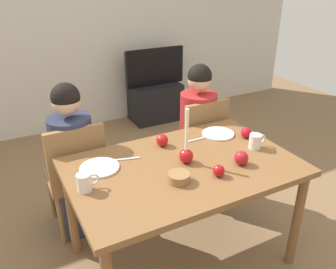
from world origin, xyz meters
TOP-DOWN VIEW (x-y plane):
  - ground_plane at (0.00, 0.00)m, footprint 7.68×7.68m
  - back_wall at (0.00, 2.60)m, footprint 6.40×0.10m
  - dining_table at (0.00, 0.00)m, footprint 1.40×0.90m
  - chair_left at (-0.53, 0.61)m, footprint 0.40×0.40m
  - chair_right at (0.51, 0.61)m, footprint 0.40×0.40m
  - person_left_child at (-0.53, 0.64)m, footprint 0.30×0.30m
  - person_right_child at (0.51, 0.64)m, footprint 0.30×0.30m
  - tv_stand at (0.92, 2.30)m, footprint 0.64×0.40m
  - tv at (0.92, 2.30)m, footprint 0.79×0.05m
  - candle_centerpiece at (0.03, 0.02)m, footprint 0.09×0.09m
  - plate_left at (-0.47, 0.20)m, footprint 0.24×0.24m
  - plate_right at (0.44, 0.25)m, footprint 0.23×0.23m
  - mug_left at (-0.61, 0.01)m, footprint 0.12×0.08m
  - mug_right at (0.54, -0.04)m, footprint 0.13×0.08m
  - fork_left at (-0.29, 0.22)m, footprint 0.18×0.06m
  - fork_right at (0.26, 0.25)m, footprint 0.18×0.02m
  - bowl_walnuts at (-0.12, -0.15)m, footprint 0.13×0.13m
  - apple_near_candle at (0.32, -0.16)m, footprint 0.09×0.09m
  - apple_by_left_plate at (0.58, 0.12)m, footprint 0.08×0.08m
  - apple_by_right_mug at (-0.00, 0.28)m, footprint 0.08×0.08m
  - apple_far_edge at (0.12, -0.21)m, footprint 0.07×0.07m

SIDE VIEW (x-z plane):
  - ground_plane at x=0.00m, z-range 0.00..0.00m
  - tv_stand at x=0.92m, z-range 0.00..0.48m
  - chair_left at x=-0.53m, z-range 0.06..0.96m
  - chair_right at x=0.51m, z-range 0.06..0.96m
  - person_left_child at x=-0.53m, z-range -0.02..1.16m
  - person_right_child at x=0.51m, z-range -0.02..1.16m
  - dining_table at x=0.00m, z-range 0.29..1.04m
  - tv at x=0.92m, z-range 0.48..0.94m
  - fork_left at x=-0.29m, z-range 0.75..0.76m
  - fork_right at x=0.26m, z-range 0.75..0.76m
  - plate_left at x=-0.47m, z-range 0.75..0.76m
  - plate_right at x=0.44m, z-range 0.75..0.76m
  - bowl_walnuts at x=-0.12m, z-range 0.75..0.80m
  - apple_far_edge at x=0.12m, z-range 0.75..0.82m
  - apple_by_left_plate at x=0.58m, z-range 0.75..0.83m
  - apple_by_right_mug at x=0.00m, z-range 0.75..0.83m
  - apple_near_candle at x=0.32m, z-range 0.75..0.84m
  - mug_right at x=0.54m, z-range 0.75..0.85m
  - mug_left at x=-0.61m, z-range 0.75..0.85m
  - candle_centerpiece at x=0.03m, z-range 0.64..1.00m
  - back_wall at x=0.00m, z-range 0.00..2.60m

